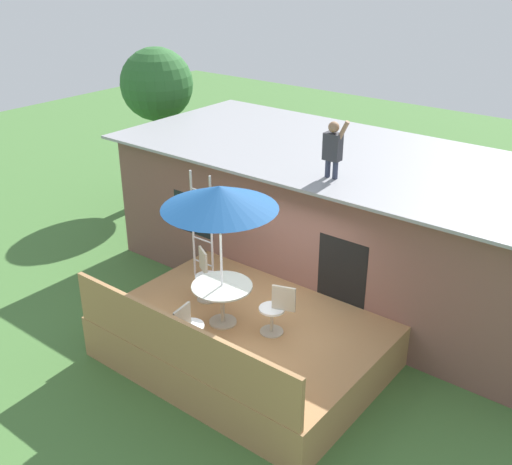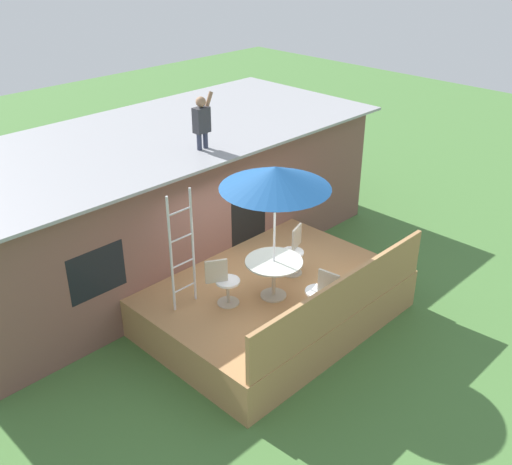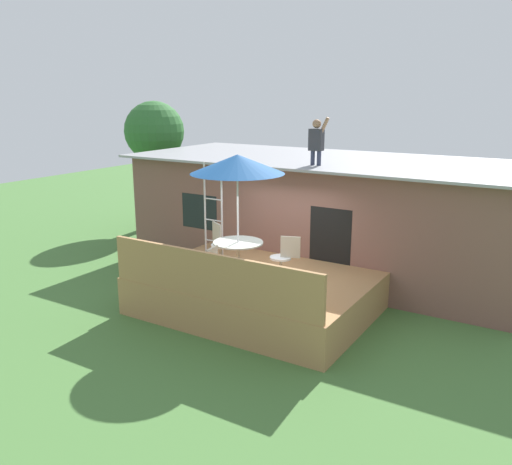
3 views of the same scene
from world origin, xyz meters
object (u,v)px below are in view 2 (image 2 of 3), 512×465
Objects in this scene: patio_chair_near at (321,293)px; patio_chair_right at (294,251)px; patio_umbrella at (275,177)px; patio_table at (274,268)px; step_ladder at (182,251)px; person_figure at (202,119)px; patio_chair_left at (224,282)px.

patio_chair_right is at bearing -38.40° from patio_chair_near.
patio_chair_right is (0.91, 0.32, -1.89)m from patio_umbrella.
patio_table is 1.13× the size of patio_chair_right.
step_ladder is 2.89m from person_figure.
person_figure is at bearing 77.43° from patio_table.
patio_chair_near is (-0.42, -3.47, -2.24)m from person_figure.
patio_table is at bearing 180.00° from patio_umbrella.
patio_chair_right is at bearing 19.29° from patio_table.
person_figure reaches higher than patio_umbrella.
patio_chair_right is 1.00× the size of patio_chair_near.
patio_umbrella is (0.00, 0.00, 1.76)m from patio_table.
patio_chair_near is at bearing -82.15° from patio_table.
patio_chair_left is (-1.35, -2.02, -2.24)m from person_figure.
patio_table is 1.01m from patio_chair_near.
person_figure is (1.86, 1.54, 1.60)m from step_ladder.
patio_table is 0.97m from patio_chair_right.
person_figure is 3.13m from patio_chair_right.
patio_chair_left is 1.73m from patio_chair_near.
person_figure is at bearing -14.69° from patio_chair_near.
patio_umbrella reaches higher than patio_chair_near.
patio_chair_near is at bearing -96.84° from person_figure.
step_ladder is at bearing -140.43° from person_figure.
step_ladder is at bearing -35.07° from patio_chair_right.
patio_chair_near reaches higher than patio_table.
patio_umbrella is 2.56m from person_figure.
patio_chair_left is at bearing 25.04° from patio_chair_near.
patio_chair_left reaches higher than patio_table.
patio_umbrella reaches higher than step_ladder.
patio_umbrella is at bearing 0.00° from patio_chair_right.
patio_umbrella is at bearing 0.00° from patio_chair_near.
patio_table is at bearing -35.88° from step_ladder.
step_ladder is 0.95m from patio_chair_left.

